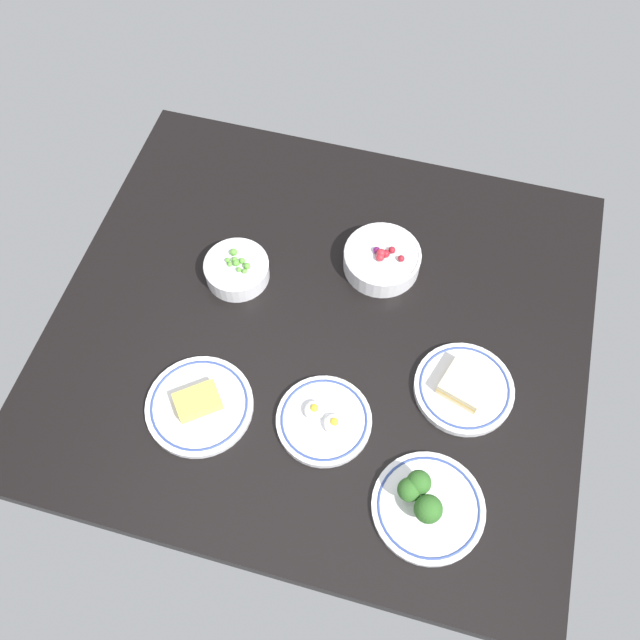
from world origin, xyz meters
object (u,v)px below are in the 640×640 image
object	(u,v)px
plate_sandwich	(464,387)
bowl_berries	(382,259)
plate_eggs	(324,420)
bowl_peas	(237,269)
plate_cheese	(199,405)
plate_broccoli	(426,504)

from	to	relation	value
plate_sandwich	bowl_berries	bearing A→B (deg)	132.02
plate_eggs	bowl_peas	bearing A→B (deg)	134.07
bowl_berries	plate_eggs	xyz separation A→B (cm)	(-2.62, -38.64, -1.68)
bowl_berries	plate_cheese	size ratio (longest dim) A/B	0.80
plate_sandwich	plate_cheese	size ratio (longest dim) A/B	0.94
plate_eggs	plate_cheese	world-z (taller)	plate_cheese
plate_eggs	plate_sandwich	bearing A→B (deg)	28.92
bowl_peas	plate_eggs	distance (cm)	38.90
plate_eggs	plate_sandwich	world-z (taller)	plate_sandwich
plate_sandwich	plate_cheese	xyz separation A→B (cm)	(-49.31, -17.24, -0.33)
bowl_peas	plate_cheese	size ratio (longest dim) A/B	0.67
bowl_berries	plate_cheese	bearing A→B (deg)	-122.63
bowl_berries	plate_cheese	xyz separation A→B (cm)	(-26.93, -42.07, -1.61)
bowl_berries	plate_sandwich	world-z (taller)	bowl_berries
bowl_berries	plate_sandwich	size ratio (longest dim) A/B	0.85
bowl_berries	plate_eggs	world-z (taller)	bowl_berries
plate_eggs	plate_cheese	size ratio (longest dim) A/B	0.88
plate_eggs	bowl_berries	bearing A→B (deg)	86.12
bowl_peas	plate_sandwich	distance (cm)	53.92
plate_sandwich	bowl_peas	bearing A→B (deg)	164.82
plate_cheese	plate_broccoli	bearing A→B (deg)	-9.39
bowl_peas	plate_cheese	bearing A→B (deg)	-85.04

